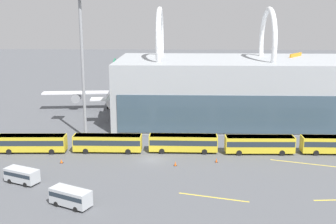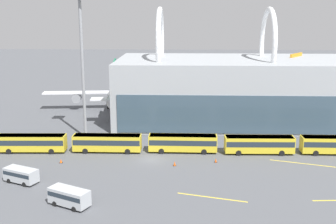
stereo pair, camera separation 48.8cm
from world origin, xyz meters
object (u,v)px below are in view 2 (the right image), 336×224
(shuttle_bus_3, at_px, (259,144))
(traffic_cone_2, at_px, (175,164))
(shuttle_bus_1, at_px, (107,142))
(traffic_cone_1, at_px, (61,161))
(shuttle_bus_0, at_px, (32,142))
(service_van_foreground, at_px, (21,174))
(shuttle_bus_4, at_px, (336,144))
(traffic_cone_0, at_px, (216,160))
(shuttle_bus_2, at_px, (183,142))
(floodlight_mast, at_px, (82,49))
(airliner_at_gate_far, at_px, (119,89))
(airliner_parked_remote, at_px, (315,86))
(service_van_crossing, at_px, (69,196))

(shuttle_bus_3, bearing_deg, traffic_cone_2, -157.39)
(shuttle_bus_1, distance_m, traffic_cone_1, 9.26)
(shuttle_bus_0, relative_size, service_van_foreground, 2.20)
(shuttle_bus_1, relative_size, shuttle_bus_4, 1.00)
(shuttle_bus_3, bearing_deg, traffic_cone_0, -150.56)
(shuttle_bus_0, distance_m, shuttle_bus_4, 54.95)
(shuttle_bus_2, xyz_separation_m, floodlight_mast, (-19.77, 8.42, 16.07))
(floodlight_mast, bearing_deg, shuttle_bus_0, -129.24)
(airliner_at_gate_far, xyz_separation_m, shuttle_bus_4, (44.53, -35.42, -3.32))
(airliner_parked_remote, xyz_separation_m, shuttle_bus_2, (-35.57, -40.96, -3.37))
(shuttle_bus_4, bearing_deg, airliner_parked_remote, 78.82)
(airliner_parked_remote, relative_size, traffic_cone_0, 45.78)
(shuttle_bus_2, relative_size, traffic_cone_1, 18.71)
(shuttle_bus_0, relative_size, shuttle_bus_4, 1.01)
(service_van_crossing, xyz_separation_m, traffic_cone_2, (13.50, 15.42, -1.03))
(airliner_at_gate_far, bearing_deg, service_van_foreground, 165.83)
(shuttle_bus_0, xyz_separation_m, floodlight_mast, (7.70, 9.43, 16.07))
(shuttle_bus_4, height_order, service_van_foreground, shuttle_bus_4)
(shuttle_bus_3, xyz_separation_m, floodlight_mast, (-33.50, 8.75, 16.07))
(floodlight_mast, distance_m, traffic_cone_0, 33.77)
(service_van_crossing, xyz_separation_m, traffic_cone_1, (-5.81, 16.09, -1.07))
(shuttle_bus_0, relative_size, traffic_cone_2, 16.43)
(traffic_cone_0, bearing_deg, shuttle_bus_1, 166.19)
(airliner_at_gate_far, bearing_deg, traffic_cone_2, -165.91)
(shuttle_bus_0, distance_m, shuttle_bus_2, 27.49)
(airliner_parked_remote, distance_m, service_van_crossing, 81.12)
(traffic_cone_2, bearing_deg, shuttle_bus_0, 166.96)
(traffic_cone_1, bearing_deg, airliner_parked_remote, 40.12)
(shuttle_bus_1, height_order, shuttle_bus_2, same)
(traffic_cone_1, relative_size, traffic_cone_2, 0.87)
(service_van_crossing, height_order, traffic_cone_1, service_van_crossing)
(shuttle_bus_0, bearing_deg, floodlight_mast, 48.74)
(shuttle_bus_1, height_order, traffic_cone_0, shuttle_bus_1)
(shuttle_bus_2, height_order, service_van_foreground, shuttle_bus_2)
(shuttle_bus_2, xyz_separation_m, traffic_cone_1, (-20.63, -6.40, -1.56))
(shuttle_bus_0, bearing_deg, traffic_cone_2, -15.06)
(service_van_crossing, distance_m, traffic_cone_1, 17.15)
(service_van_foreground, bearing_deg, airliner_at_gate_far, 105.72)
(floodlight_mast, bearing_deg, service_van_crossing, -80.90)
(traffic_cone_2, bearing_deg, airliner_parked_remote, 52.48)
(airliner_parked_remote, xyz_separation_m, service_van_crossing, (-50.39, -63.45, -3.86))
(shuttle_bus_4, xyz_separation_m, floodlight_mast, (-47.24, 8.42, 16.07))
(shuttle_bus_1, distance_m, floodlight_mast, 19.30)
(airliner_parked_remote, relative_size, shuttle_bus_4, 2.75)
(shuttle_bus_2, height_order, shuttle_bus_4, same)
(shuttle_bus_1, relative_size, traffic_cone_0, 16.66)
(shuttle_bus_3, relative_size, traffic_cone_1, 18.78)
(service_van_foreground, relative_size, traffic_cone_2, 7.46)
(shuttle_bus_3, distance_m, traffic_cone_1, 34.93)
(shuttle_bus_3, bearing_deg, floodlight_mast, 163.85)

